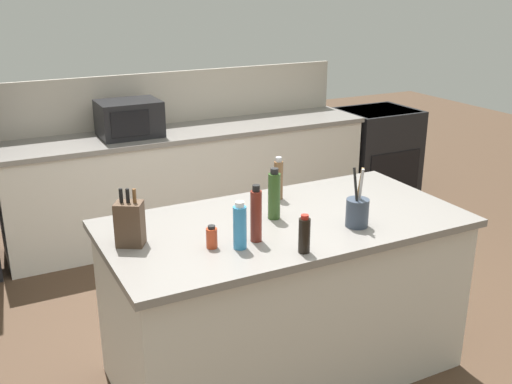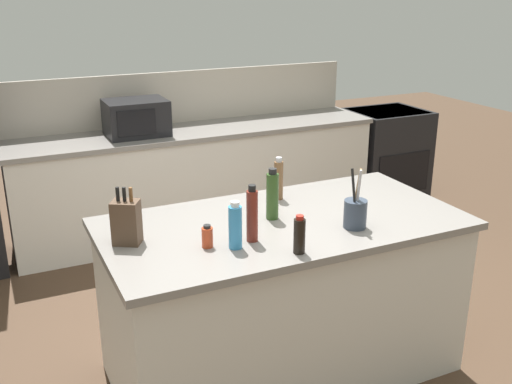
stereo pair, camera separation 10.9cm
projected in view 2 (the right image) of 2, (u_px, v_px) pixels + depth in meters
The scene contains 14 objects.
ground_plane at pixel (281, 367), 3.54m from camera, with size 14.00×14.00×0.00m, color #473323.
back_counter_run at pixel (199, 180), 5.38m from camera, with size 3.25×0.66×0.94m.
wall_backsplash at pixel (184, 97), 5.41m from camera, with size 3.21×0.03×0.46m, color #B2A899.
kitchen_island at pixel (282, 297), 3.38m from camera, with size 1.96×0.99×0.94m.
range_oven at pixel (385, 154), 6.20m from camera, with size 0.76×0.65×0.92m.
microwave at pixel (136, 118), 4.96m from camera, with size 0.50×0.39×0.30m.
knife_block at pixel (126, 222), 2.91m from camera, with size 0.16×0.15×0.29m.
utensil_crock at pixel (355, 213), 3.10m from camera, with size 0.12×0.12×0.32m.
vinegar_bottle at pixel (252, 215), 2.93m from camera, with size 0.06×0.06×0.29m.
soy_sauce_bottle at pixel (299, 235), 2.81m from camera, with size 0.06×0.06×0.19m.
pepper_grinder at pixel (279, 180), 3.50m from camera, with size 0.05×0.05×0.26m.
olive_oil_bottle at pixel (272, 195), 3.21m from camera, with size 0.07×0.07×0.28m.
dish_soap_bottle at pixel (235, 226), 2.86m from camera, with size 0.07×0.07×0.24m.
spice_jar_paprika at pixel (207, 237), 2.88m from camera, with size 0.05×0.05×0.11m.
Camera 2 is at (-1.41, -2.64, 2.16)m, focal length 42.00 mm.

